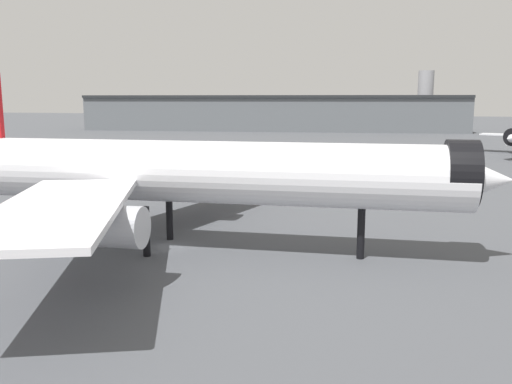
% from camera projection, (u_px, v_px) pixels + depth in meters
% --- Properties ---
extents(ground, '(900.00, 900.00, 0.00)m').
position_uv_depth(ground, '(170.00, 247.00, 55.54)').
color(ground, '#4C4F54').
extents(airliner_near_gate, '(62.26, 56.63, 17.65)m').
position_uv_depth(airliner_near_gate, '(179.00, 173.00, 53.65)').
color(airliner_near_gate, white).
rests_on(airliner_near_gate, ground).
extents(terminal_building, '(179.00, 42.32, 27.29)m').
position_uv_depth(terminal_building, '(274.00, 113.00, 254.02)').
color(terminal_building, slate).
rests_on(terminal_building, ground).
extents(service_truck_front, '(5.87, 3.57, 3.00)m').
position_uv_depth(service_truck_front, '(277.00, 181.00, 89.49)').
color(service_truck_front, black).
rests_on(service_truck_front, ground).
extents(traffic_cone_near_nose, '(0.45, 0.45, 0.56)m').
position_uv_depth(traffic_cone_near_nose, '(152.00, 191.00, 87.64)').
color(traffic_cone_near_nose, '#F2600C').
rests_on(traffic_cone_near_nose, ground).
extents(traffic_cone_wingtip, '(0.62, 0.62, 0.78)m').
position_uv_depth(traffic_cone_wingtip, '(114.00, 191.00, 86.96)').
color(traffic_cone_wingtip, '#F2600C').
rests_on(traffic_cone_wingtip, ground).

